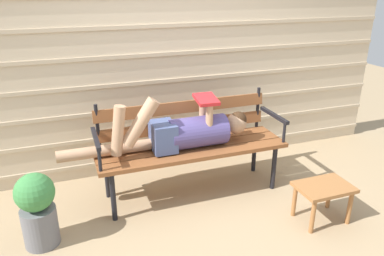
{
  "coord_description": "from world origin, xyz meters",
  "views": [
    {
      "loc": [
        -1.03,
        -2.76,
        1.86
      ],
      "look_at": [
        0.0,
        0.1,
        0.65
      ],
      "focal_mm": 34.77,
      "sensor_mm": 36.0,
      "label": 1
    }
  ],
  "objects_px": {
    "reclining_person": "(183,131)",
    "footstool": "(323,192)",
    "park_bench": "(189,140)",
    "potted_plant": "(37,208)"
  },
  "relations": [
    {
      "from": "park_bench",
      "to": "potted_plant",
      "type": "bearing_deg",
      "value": -163.95
    },
    {
      "from": "reclining_person",
      "to": "footstool",
      "type": "distance_m",
      "value": 1.27
    },
    {
      "from": "reclining_person",
      "to": "potted_plant",
      "type": "bearing_deg",
      "value": -165.99
    },
    {
      "from": "potted_plant",
      "to": "footstool",
      "type": "bearing_deg",
      "value": -11.85
    },
    {
      "from": "park_bench",
      "to": "footstool",
      "type": "height_order",
      "value": "park_bench"
    },
    {
      "from": "park_bench",
      "to": "potted_plant",
      "type": "distance_m",
      "value": 1.38
    },
    {
      "from": "reclining_person",
      "to": "potted_plant",
      "type": "xyz_separation_m",
      "value": [
        -1.23,
        -0.31,
        -0.32
      ]
    },
    {
      "from": "park_bench",
      "to": "reclining_person",
      "type": "xyz_separation_m",
      "value": [
        -0.08,
        -0.07,
        0.12
      ]
    },
    {
      "from": "reclining_person",
      "to": "footstool",
      "type": "xyz_separation_m",
      "value": [
        0.95,
        -0.76,
        -0.37
      ]
    },
    {
      "from": "potted_plant",
      "to": "reclining_person",
      "type": "bearing_deg",
      "value": 14.01
    }
  ]
}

